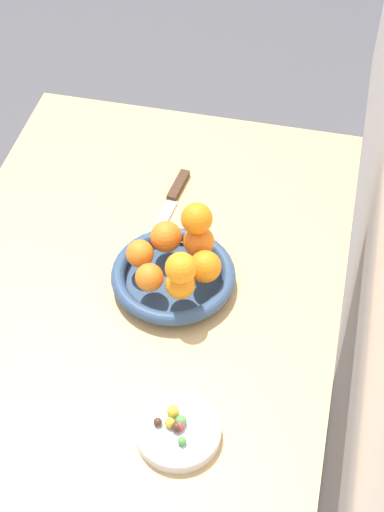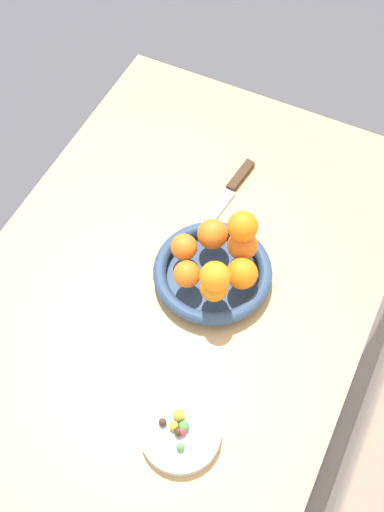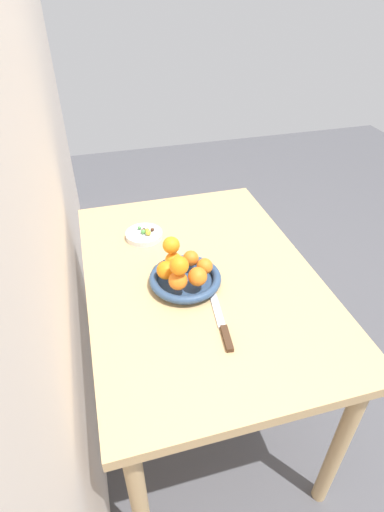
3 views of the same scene
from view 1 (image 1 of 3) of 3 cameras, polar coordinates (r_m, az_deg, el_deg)
name	(u,v)px [view 1 (image 1 of 3)]	position (r m, az deg, el deg)	size (l,w,h in m)	color
ground_plane	(151,474)	(2.10, -2.98, -15.56)	(6.00, 6.00, 0.00)	#4C4C51
dining_table	(138,321)	(1.54, -3.92, -4.76)	(1.10, 0.76, 0.74)	tan
fruit_bowl	(173,277)	(1.47, -1.37, -1.51)	(0.23, 0.23, 0.04)	navy
candy_dish	(178,431)	(1.29, -1.01, -12.63)	(0.14, 0.14, 0.02)	silver
orange_0	(199,241)	(1.46, 0.50, 1.06)	(0.06, 0.06, 0.06)	orange
orange_1	(166,237)	(1.47, -1.90, 1.42)	(0.06, 0.06, 0.06)	orange
orange_2	(141,254)	(1.45, -3.70, 0.15)	(0.05, 0.05, 0.05)	orange
orange_3	(149,277)	(1.41, -3.12, -1.57)	(0.05, 0.05, 0.05)	orange
orange_4	(180,284)	(1.39, -0.87, -2.08)	(0.05, 0.05, 0.05)	orange
orange_5	(205,267)	(1.42, 0.96, -0.78)	(0.06, 0.06, 0.06)	orange
orange_6	(197,219)	(1.42, 0.35, 2.74)	(0.06, 0.06, 0.06)	orange
orange_7	(181,268)	(1.35, -0.82, -0.87)	(0.06, 0.06, 0.06)	orange
candy_ball_0	(177,427)	(1.27, -1.11, -12.32)	(0.02, 0.02, 0.02)	#472819
candy_ball_1	(170,423)	(1.28, -1.61, -12.02)	(0.02, 0.02, 0.02)	gold
candy_ball_2	(182,441)	(1.26, -0.73, -13.32)	(0.01, 0.01, 0.01)	#4C9947
candy_ball_3	(179,426)	(1.28, -0.92, -12.26)	(0.02, 0.02, 0.02)	#C6384C
candy_ball_4	(173,411)	(1.29, -1.39, -11.21)	(0.02, 0.02, 0.02)	gold
candy_ball_5	(158,422)	(1.28, -2.51, -11.97)	(0.01, 0.01, 0.01)	#472819
candy_ball_6	(181,421)	(1.28, -0.81, -11.90)	(0.02, 0.02, 0.02)	#4C9947
knife	(168,205)	(1.62, -1.75, 3.70)	(0.26, 0.05, 0.01)	#3F2819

